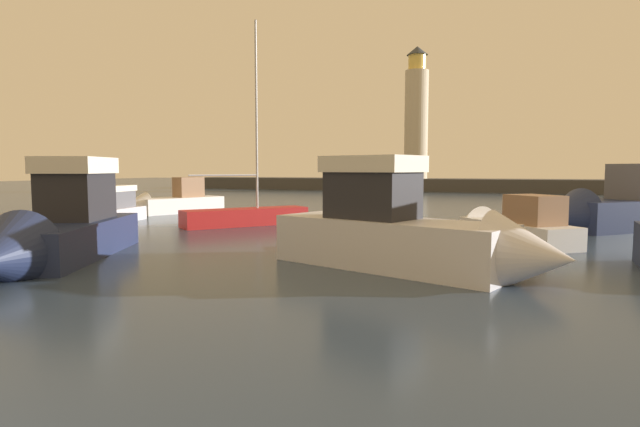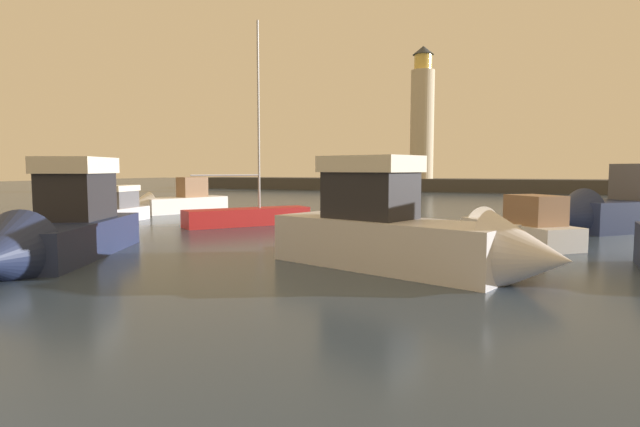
% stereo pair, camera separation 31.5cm
% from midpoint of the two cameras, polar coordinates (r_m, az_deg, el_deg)
% --- Properties ---
extents(ground_plane, '(220.00, 220.00, 0.00)m').
position_cam_midpoint_polar(ground_plane, '(37.08, 10.49, 0.24)').
color(ground_plane, '#2D3D51').
extents(breakwater, '(80.31, 6.64, 1.66)m').
position_cam_midpoint_polar(breakwater, '(71.49, 15.55, 3.03)').
color(breakwater, '#423F3D').
rests_on(breakwater, ground_plane).
extents(lighthouse, '(3.16, 3.16, 17.77)m').
position_cam_midpoint_polar(lighthouse, '(72.72, 10.44, 10.46)').
color(lighthouse, beige).
rests_on(lighthouse, breakwater).
extents(motorboat_0, '(5.54, 6.13, 2.37)m').
position_cam_midpoint_polar(motorboat_0, '(22.70, 19.30, -1.27)').
color(motorboat_0, white).
rests_on(motorboat_0, ground_plane).
extents(motorboat_1, '(9.10, 5.03, 3.69)m').
position_cam_midpoint_polar(motorboat_1, '(15.29, 9.74, -2.19)').
color(motorboat_1, silver).
rests_on(motorboat_1, ground_plane).
extents(motorboat_2, '(8.17, 7.92, 3.70)m').
position_cam_midpoint_polar(motorboat_2, '(28.61, 28.95, 0.42)').
color(motorboat_2, '#1E284C').
rests_on(motorboat_2, ground_plane).
extents(motorboat_3, '(5.63, 8.90, 3.91)m').
position_cam_midpoint_polar(motorboat_3, '(18.60, -27.56, -1.60)').
color(motorboat_3, '#1E284C').
rests_on(motorboat_3, ground_plane).
extents(motorboat_4, '(2.32, 5.99, 2.31)m').
position_cam_midpoint_polar(motorboat_4, '(30.51, -22.79, 0.16)').
color(motorboat_4, silver).
rests_on(motorboat_4, ground_plane).
extents(motorboat_5, '(4.43, 7.39, 2.75)m').
position_cam_midpoint_polar(motorboat_5, '(36.18, -16.49, 1.14)').
color(motorboat_5, white).
rests_on(motorboat_5, ground_plane).
extents(sailboat_moored, '(5.39, 6.26, 10.71)m').
position_cam_midpoint_polar(sailboat_moored, '(27.71, -8.49, -0.19)').
color(sailboat_moored, '#B21E1E').
rests_on(sailboat_moored, ground_plane).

